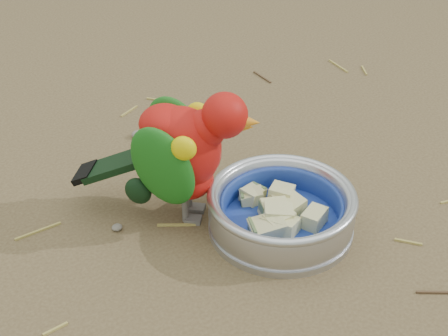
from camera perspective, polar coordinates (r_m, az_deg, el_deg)
ground at (r=0.99m, az=5.03°, el=-3.37°), size 60.00×60.00×0.00m
food_bowl at (r=0.95m, az=4.73°, el=-4.74°), size 0.20×0.20×0.02m
bowl_wall at (r=0.93m, az=4.81°, el=-3.30°), size 0.20×0.20×0.04m
fruit_wedges at (r=0.94m, az=4.79°, el=-3.64°), size 0.12×0.12×0.03m
lory_parrot at (r=0.93m, az=-3.50°, el=0.78°), size 0.25×0.24×0.19m
ground_debris at (r=1.02m, az=7.09°, el=-2.31°), size 0.90×0.80×0.01m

